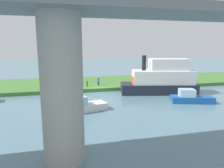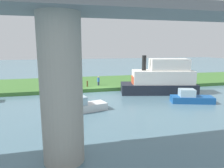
{
  "view_description": "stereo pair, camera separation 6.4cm",
  "coord_description": "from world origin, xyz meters",
  "px_view_note": "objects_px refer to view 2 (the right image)",
  "views": [
    {
      "loc": [
        5.05,
        28.07,
        6.35
      ],
      "look_at": [
        -0.63,
        5.0,
        2.0
      ],
      "focal_mm": 33.05,
      "sensor_mm": 36.0,
      "label": 1
    },
    {
      "loc": [
        4.99,
        28.08,
        6.35
      ],
      "look_at": [
        -0.63,
        5.0,
        2.0
      ],
      "focal_mm": 33.05,
      "sensor_mm": 36.0,
      "label": 2
    }
  ],
  "objects_px": {
    "mooring_post": "(87,84)",
    "houseboat_blue": "(82,106)",
    "skiff_small": "(161,79)",
    "motorboat_red": "(191,98)",
    "bridge_pylon": "(62,91)",
    "person_on_bank": "(98,81)"
  },
  "relations": [
    {
      "from": "mooring_post",
      "to": "houseboat_blue",
      "type": "relative_size",
      "value": 0.17
    },
    {
      "from": "skiff_small",
      "to": "houseboat_blue",
      "type": "distance_m",
      "value": 12.75
    },
    {
      "from": "skiff_small",
      "to": "motorboat_red",
      "type": "xyz_separation_m",
      "value": [
        -1.1,
        5.29,
        -1.36
      ]
    },
    {
      "from": "motorboat_red",
      "to": "mooring_post",
      "type": "bearing_deg",
      "value": -42.64
    },
    {
      "from": "mooring_post",
      "to": "skiff_small",
      "type": "distance_m",
      "value": 10.62
    },
    {
      "from": "motorboat_red",
      "to": "bridge_pylon",
      "type": "bearing_deg",
      "value": 32.4
    },
    {
      "from": "person_on_bank",
      "to": "houseboat_blue",
      "type": "bearing_deg",
      "value": 71.77
    },
    {
      "from": "motorboat_red",
      "to": "houseboat_blue",
      "type": "relative_size",
      "value": 1.01
    },
    {
      "from": "skiff_small",
      "to": "motorboat_red",
      "type": "height_order",
      "value": "skiff_small"
    },
    {
      "from": "person_on_bank",
      "to": "motorboat_red",
      "type": "bearing_deg",
      "value": 130.4
    },
    {
      "from": "bridge_pylon",
      "to": "houseboat_blue",
      "type": "bearing_deg",
      "value": -101.87
    },
    {
      "from": "bridge_pylon",
      "to": "houseboat_blue",
      "type": "distance_m",
      "value": 9.51
    },
    {
      "from": "bridge_pylon",
      "to": "mooring_post",
      "type": "height_order",
      "value": "bridge_pylon"
    },
    {
      "from": "bridge_pylon",
      "to": "person_on_bank",
      "type": "xyz_separation_m",
      "value": [
        -5.38,
        -19.47,
        -2.83
      ]
    },
    {
      "from": "motorboat_red",
      "to": "houseboat_blue",
      "type": "xyz_separation_m",
      "value": [
        12.43,
        0.38,
        -0.01
      ]
    },
    {
      "from": "bridge_pylon",
      "to": "skiff_small",
      "type": "height_order",
      "value": "bridge_pylon"
    },
    {
      "from": "bridge_pylon",
      "to": "skiff_small",
      "type": "relative_size",
      "value": 0.76
    },
    {
      "from": "skiff_small",
      "to": "houseboat_blue",
      "type": "bearing_deg",
      "value": 26.58
    },
    {
      "from": "mooring_post",
      "to": "houseboat_blue",
      "type": "distance_m",
      "value": 10.35
    },
    {
      "from": "skiff_small",
      "to": "houseboat_blue",
      "type": "xyz_separation_m",
      "value": [
        11.33,
        5.67,
        -1.36
      ]
    },
    {
      "from": "person_on_bank",
      "to": "mooring_post",
      "type": "relative_size",
      "value": 1.64
    },
    {
      "from": "bridge_pylon",
      "to": "motorboat_red",
      "type": "bearing_deg",
      "value": -147.6
    }
  ]
}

